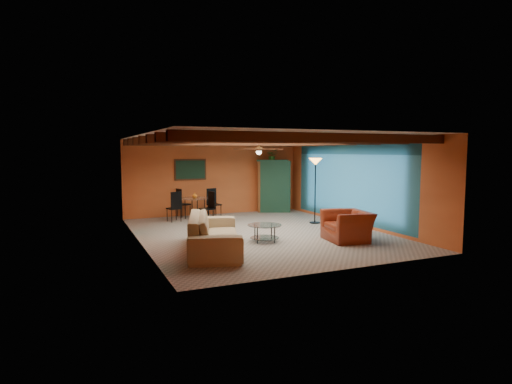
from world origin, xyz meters
name	(u,v)px	position (x,y,z in m)	size (l,w,h in m)	color
room	(257,149)	(0.00, 0.11, 2.36)	(6.52, 8.01, 2.71)	gray
sofa	(214,233)	(-1.79, -1.47, 0.42)	(2.89, 1.13, 0.84)	tan
armchair	(347,226)	(1.70, -1.80, 0.39)	(1.19, 1.04, 0.77)	maroon
coffee_table	(265,233)	(-0.31, -1.05, 0.22)	(0.87, 0.87, 0.45)	silver
dining_table	(195,204)	(-0.99, 3.12, 0.50)	(1.93, 1.93, 1.01)	silver
armoire	(272,187)	(2.20, 3.70, 0.96)	(1.09, 0.54, 1.92)	brown
floor_lamp	(315,191)	(2.33, 0.82, 1.05)	(0.43, 0.43, 2.09)	black
ceiling_fan	(259,149)	(0.00, 0.00, 2.36)	(1.50, 1.50, 0.44)	#472614
painting	(190,170)	(-0.90, 3.96, 1.65)	(1.05, 0.03, 0.65)	black
potted_plant	(272,155)	(2.20, 3.70, 2.14)	(0.40, 0.35, 0.45)	#26661E
vase	(195,187)	(-0.99, 3.12, 1.10)	(0.17, 0.17, 0.18)	orange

